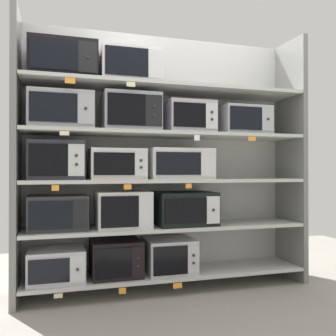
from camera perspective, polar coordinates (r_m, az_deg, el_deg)
ground at (r=2.71m, az=6.62°, el=-23.77°), size 6.51×6.00×0.02m
back_panel at (r=3.69m, az=-1.16°, el=1.40°), size 2.71×0.04×2.37m
upright_left at (r=3.31m, az=-21.90°, el=1.65°), size 0.05×0.48×2.37m
upright_right at (r=4.00m, az=17.96°, el=1.28°), size 0.05×0.48×2.37m
shelf_0 at (r=3.56m, az=0.00°, el=-15.53°), size 2.51×0.48×0.03m
microwave_0 at (r=3.38m, az=-16.42°, el=-13.75°), size 0.46×0.42×0.26m
microwave_1 at (r=3.41m, az=-7.85°, el=-13.23°), size 0.43×0.40×0.31m
microwave_2 at (r=3.51m, az=0.17°, el=-12.95°), size 0.43×0.43×0.30m
price_tag_0 at (r=3.19m, az=-16.16°, el=-17.97°), size 0.07×0.00×0.03m
price_tag_1 at (r=3.24m, az=-6.86°, el=-17.86°), size 0.06×0.00×0.05m
price_tag_2 at (r=3.34m, az=1.46°, el=-17.26°), size 0.08×0.00×0.04m
shelf_1 at (r=3.47m, az=0.00°, el=-8.84°), size 2.51×0.48×0.03m
microwave_3 at (r=3.30m, az=-16.19°, el=-6.48°), size 0.48×0.35×0.29m
microwave_4 at (r=3.35m, az=-6.83°, el=-6.17°), size 0.46×0.41×0.31m
microwave_5 at (r=3.49m, az=2.47°, el=-6.06°), size 0.53×0.44×0.30m
shelf_2 at (r=3.43m, az=0.00°, el=-1.92°), size 2.51×0.48×0.03m
microwave_6 at (r=3.29m, az=-16.42°, el=1.10°), size 0.45×0.35×0.32m
microwave_7 at (r=3.33m, az=-7.67°, el=0.57°), size 0.47×0.37×0.26m
microwave_8 at (r=3.46m, az=1.66°, el=0.62°), size 0.58×0.39×0.28m
price_tag_3 at (r=3.05m, az=-16.57°, el=-2.88°), size 0.06×0.00×0.04m
price_tag_4 at (r=3.10m, az=-6.09°, el=-2.83°), size 0.06×0.00×0.04m
price_tag_5 at (r=3.24m, az=3.12°, el=-2.71°), size 0.05×0.00×0.04m
shelf_3 at (r=3.45m, az=0.00°, el=5.05°), size 2.51×0.48×0.03m
microwave_9 at (r=3.32m, az=-15.78°, el=8.21°), size 0.52×0.40×0.31m
microwave_10 at (r=3.39m, az=-5.65°, el=8.23°), size 0.49×0.39×0.33m
microwave_11 at (r=3.53m, az=3.16°, el=7.55°), size 0.44×0.36×0.29m
microwave_12 at (r=3.74m, az=10.92°, el=6.91°), size 0.47×0.43×0.27m
price_tag_6 at (r=3.06m, az=-15.29°, el=5.07°), size 0.07×0.00×0.03m
price_tag_7 at (r=3.27m, az=4.37°, el=4.56°), size 0.05×0.00×0.05m
price_tag_8 at (r=3.50m, az=12.50°, el=4.32°), size 0.07×0.00×0.04m
shelf_4 at (r=3.51m, az=0.00°, el=11.85°), size 2.51×0.48×0.03m
microwave_13 at (r=3.41m, az=-15.50°, el=15.22°), size 0.55×0.37×0.31m
microwave_14 at (r=3.47m, az=-5.75°, el=14.85°), size 0.52×0.34×0.30m
price_tag_9 at (r=3.13m, az=-14.50°, el=12.61°), size 0.08×0.00×0.05m
price_tag_10 at (r=3.18m, az=-5.59°, el=12.42°), size 0.07×0.00×0.04m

